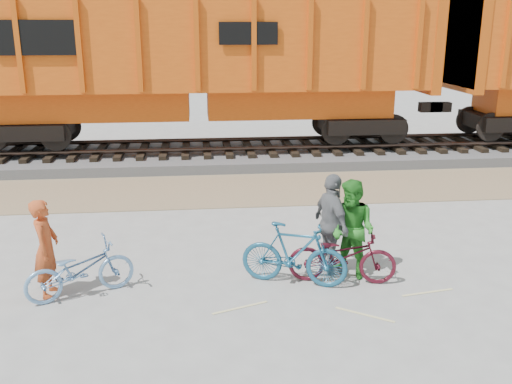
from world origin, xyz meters
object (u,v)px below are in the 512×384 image
Objects in this scene: bicycle_maroon at (342,256)px; person_man at (352,230)px; person_solo at (46,248)px; hopper_car_center at (197,62)px; bicycle_blue at (80,270)px; bicycle_teal at (294,254)px; person_woman at (331,224)px.

person_man reaches higher than bicycle_maroon.
person_solo is at bearing 100.99° from bicycle_maroon.
hopper_car_center is 9.68m from bicycle_blue.
bicycle_blue is at bearing -127.61° from person_man.
person_solo is at bearing -104.95° from hopper_car_center.
hopper_car_center reaches higher than bicycle_maroon.
hopper_car_center is at bearing 25.25° from bicycle_maroon.
person_solo is at bearing 110.42° from bicycle_teal.
bicycle_maroon is 0.47m from person_man.
bicycle_blue is 0.97× the size of person_woman.
bicycle_maroon is 1.12× the size of person_solo.
person_man is at bearing -74.49° from hopper_car_center.
bicycle_teal is 0.87m from person_woman.
bicycle_maroon is at bearing -112.78° from bicycle_blue.
person_woman is at bearing -84.54° from person_solo.
person_solo is 0.90× the size of person_woman.
person_man is (4.87, 0.18, 0.05)m from person_solo.
hopper_car_center is at bearing -1.29° from person_woman.
person_solo is 4.58m from person_woman.
person_woman reaches higher than person_man.
bicycle_maroon is (0.80, -0.01, -0.06)m from bicycle_teal.
bicycle_blue is 1.08× the size of person_solo.
bicycle_teal is (1.46, -9.06, -2.48)m from hopper_car_center.
hopper_car_center is 9.18m from person_woman.
bicycle_teal is 1.00× the size of person_woman.
person_man is at bearing -137.74° from person_woman.
hopper_car_center is at bearing -14.19° from person_solo.
bicycle_teal is 3.88m from person_solo.
bicycle_blue is at bearing 81.43° from person_woman.
person_man is 0.96× the size of person_woman.
bicycle_teal reaches higher than bicycle_blue.
person_woman is at bearing -163.78° from person_man.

